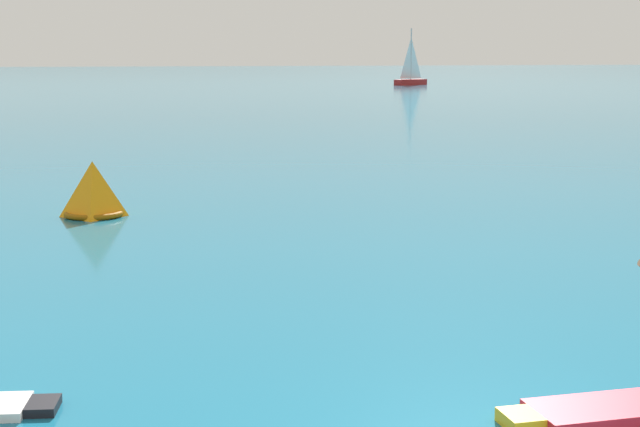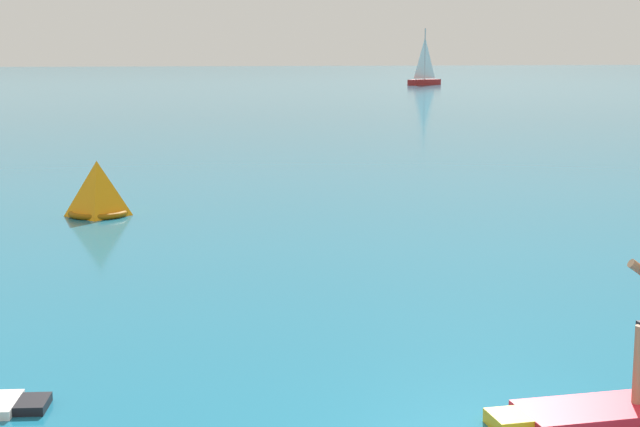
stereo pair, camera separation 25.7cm
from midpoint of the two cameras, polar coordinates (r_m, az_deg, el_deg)
The scene contains 2 objects.
race_marker_buoy at distance 20.78m, azimuth -12.53°, elevation 1.26°, with size 1.23×1.23×1.16m.
sailboat_right_horizon at distance 100.29m, azimuth 6.20°, elevation 7.95°, with size 3.99×3.10×5.68m.
Camera 2 is at (-3.74, -5.86, 3.40)m, focal length 54.73 mm.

